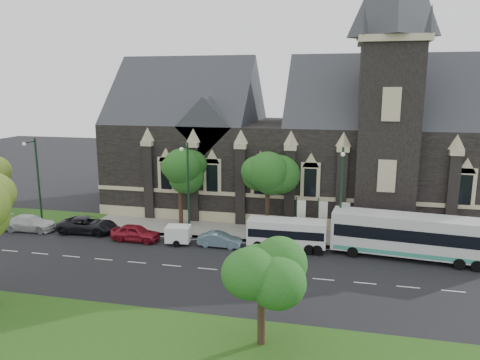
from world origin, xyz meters
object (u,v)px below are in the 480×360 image
(car_far_red, at_px, (135,233))
(car_far_white, at_px, (30,223))
(tree_park_east, at_px, (266,265))
(banner_flag_center, at_px, (321,215))
(street_lamp_far, at_px, (37,177))
(tree_walk_left, at_px, (182,170))
(sedan, at_px, (220,240))
(shuttle_bus, at_px, (287,232))
(box_trailer, at_px, (178,234))
(banner_flag_right, at_px, (343,216))
(street_lamp_near, at_px, (341,192))
(car_far_black, at_px, (88,225))
(tour_coach, at_px, (410,235))
(tree_walk_right, at_px, (270,173))
(street_lamp_mid, at_px, (188,184))
(banner_flag_left, at_px, (299,214))

(car_far_red, distance_m, car_far_white, 11.58)
(tree_park_east, relative_size, banner_flag_center, 1.57)
(street_lamp_far, bearing_deg, car_far_white, -89.37)
(tree_walk_left, distance_m, sedan, 9.31)
(shuttle_bus, xyz_separation_m, box_trailer, (-9.75, -0.92, -0.57))
(banner_flag_right, bearing_deg, street_lamp_near, -98.56)
(shuttle_bus, distance_m, car_far_white, 25.52)
(shuttle_bus, relative_size, car_far_black, 1.21)
(banner_flag_right, height_order, box_trailer, banner_flag_right)
(tour_coach, bearing_deg, car_far_black, -174.07)
(tree_walk_right, relative_size, street_lamp_near, 0.87)
(shuttle_bus, xyz_separation_m, car_far_white, (-25.50, -0.47, -0.76))
(street_lamp_mid, distance_m, car_far_black, 10.96)
(street_lamp_mid, bearing_deg, tree_walk_left, 116.47)
(street_lamp_far, distance_m, banner_flag_center, 28.48)
(banner_flag_right, bearing_deg, tree_park_east, -102.65)
(street_lamp_near, xyz_separation_m, car_far_red, (-18.41, -2.21, -4.34))
(tree_walk_left, distance_m, car_far_white, 15.94)
(banner_flag_left, bearing_deg, car_far_red, -164.37)
(tree_walk_right, height_order, sedan, tree_walk_right)
(street_lamp_mid, relative_size, banner_flag_center, 2.25)
(banner_flag_right, bearing_deg, street_lamp_mid, -172.40)
(banner_flag_center, distance_m, car_far_white, 28.54)
(tree_walk_left, relative_size, car_far_black, 1.35)
(tree_park_east, distance_m, shuttle_bus, 15.52)
(tree_walk_left, distance_m, box_trailer, 7.64)
(banner_flag_right, bearing_deg, shuttle_bus, -146.72)
(street_lamp_mid, bearing_deg, tree_walk_right, 26.65)
(tree_walk_right, distance_m, car_far_white, 24.32)
(tree_walk_left, relative_size, tour_coach, 0.60)
(sedan, bearing_deg, banner_flag_left, -59.25)
(tree_walk_left, distance_m, banner_flag_right, 16.52)
(box_trailer, bearing_deg, sedan, -4.75)
(tree_park_east, xyz_separation_m, box_trailer, (-10.41, 14.28, -3.66))
(box_trailer, xyz_separation_m, car_far_black, (-9.79, 1.12, -0.17))
(tree_walk_left, bearing_deg, tree_park_east, -59.13)
(banner_flag_left, height_order, box_trailer, banner_flag_left)
(tour_coach, relative_size, car_far_red, 2.81)
(banner_flag_center, height_order, banner_flag_right, same)
(street_lamp_near, bearing_deg, tree_walk_right, 151.94)
(tree_walk_right, distance_m, banner_flag_right, 8.05)
(tree_walk_right, xyz_separation_m, banner_flag_left, (3.08, -1.71, -3.43))
(tree_walk_left, distance_m, street_lamp_far, 14.67)
(tree_walk_right, distance_m, car_far_red, 13.95)
(sedan, bearing_deg, street_lamp_far, 84.67)
(street_lamp_near, height_order, tour_coach, street_lamp_near)
(tree_walk_right, height_order, banner_flag_center, tree_walk_right)
(tour_coach, bearing_deg, street_lamp_far, -175.66)
(street_lamp_far, height_order, banner_flag_center, street_lamp_far)
(tour_coach, height_order, box_trailer, tour_coach)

